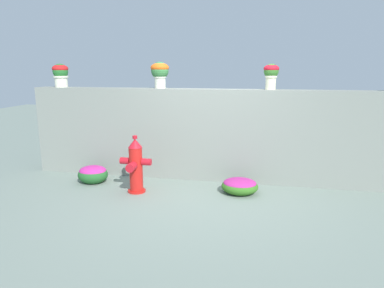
# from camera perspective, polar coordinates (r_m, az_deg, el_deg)

# --- Properties ---
(ground_plane) EXTENTS (24.00, 24.00, 0.00)m
(ground_plane) POSITION_cam_1_polar(r_m,az_deg,el_deg) (5.46, 1.83, -8.87)
(ground_plane) COLOR slate
(stone_wall) EXTENTS (6.73, 0.34, 1.63)m
(stone_wall) POSITION_cam_1_polar(r_m,az_deg,el_deg) (6.18, 3.41, 1.50)
(stone_wall) COLOR gray
(stone_wall) RESTS_ON ground
(potted_plant_0) EXTENTS (0.29, 0.29, 0.44)m
(potted_plant_0) POSITION_cam_1_polar(r_m,az_deg,el_deg) (7.08, -20.91, 10.87)
(potted_plant_0) COLOR silver
(potted_plant_0) RESTS_ON stone_wall
(potted_plant_1) EXTENTS (0.33, 0.33, 0.46)m
(potted_plant_1) POSITION_cam_1_polar(r_m,az_deg,el_deg) (6.29, -5.34, 11.83)
(potted_plant_1) COLOR silver
(potted_plant_1) RESTS_ON stone_wall
(potted_plant_2) EXTENTS (0.26, 0.26, 0.43)m
(potted_plant_2) POSITION_cam_1_polar(r_m,az_deg,el_deg) (6.03, 12.95, 11.35)
(potted_plant_2) COLOR beige
(potted_plant_2) RESTS_ON stone_wall
(fire_hydrant) EXTENTS (0.52, 0.42, 0.94)m
(fire_hydrant) POSITION_cam_1_polar(r_m,az_deg,el_deg) (5.65, -9.30, -3.64)
(fire_hydrant) COLOR red
(fire_hydrant) RESTS_ON ground
(flower_bush_left) EXTENTS (0.53, 0.48, 0.31)m
(flower_bush_left) POSITION_cam_1_polar(r_m,az_deg,el_deg) (6.36, -16.06, -4.70)
(flower_bush_left) COLOR #225D28
(flower_bush_left) RESTS_ON ground
(flower_bush_right) EXTENTS (0.59, 0.53, 0.25)m
(flower_bush_right) POSITION_cam_1_polar(r_m,az_deg,el_deg) (5.67, 7.90, -6.79)
(flower_bush_right) COLOR #33691F
(flower_bush_right) RESTS_ON ground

